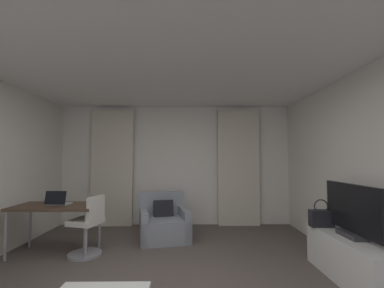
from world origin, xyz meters
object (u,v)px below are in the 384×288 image
(desk, at_px, (57,209))
(laptop, at_px, (58,202))
(tv_flatscreen, at_px, (352,212))
(tv_console, at_px, (354,260))
(handbag_primary, at_px, (321,218))
(desk_chair, at_px, (88,229))
(armchair, at_px, (164,224))

(desk, relative_size, laptop, 3.66)
(desk, xyz_separation_m, tv_flatscreen, (3.95, -0.95, 0.14))
(tv_console, distance_m, handbag_primary, 0.62)
(desk_chair, height_order, tv_console, desk_chair)
(handbag_primary, bearing_deg, desk, 172.81)
(desk_chair, xyz_separation_m, laptop, (-0.51, 0.11, 0.38))
(desk, bearing_deg, desk_chair, -10.45)
(tv_console, relative_size, tv_flatscreen, 1.36)
(laptop, height_order, handbag_primary, laptop)
(desk_chair, xyz_separation_m, handbag_primary, (3.31, -0.39, 0.25))
(tv_flatscreen, bearing_deg, laptop, 166.25)
(laptop, height_order, tv_flatscreen, tv_flatscreen)
(armchair, bearing_deg, tv_flatscreen, -34.58)
(desk_chair, relative_size, laptop, 2.62)
(desk, distance_m, desk_chair, 0.60)
(laptop, bearing_deg, desk, -114.86)
(desk, bearing_deg, armchair, 23.71)
(tv_console, bearing_deg, desk_chair, 165.99)
(armchair, relative_size, tv_flatscreen, 1.02)
(desk, height_order, tv_console, desk)
(desk, xyz_separation_m, handbag_primary, (3.83, -0.48, -0.03))
(armchair, xyz_separation_m, desk, (-1.58, -0.69, 0.40))
(tv_console, bearing_deg, laptop, 166.17)
(desk, bearing_deg, handbag_primary, -7.19)
(laptop, height_order, tv_console, laptop)
(laptop, distance_m, handbag_primary, 3.86)
(desk_chair, distance_m, handbag_primary, 3.34)
(armchair, distance_m, tv_flatscreen, 2.94)
(armchair, distance_m, desk_chair, 1.32)
(tv_flatscreen, bearing_deg, tv_console, -90.00)
(desk_chair, bearing_deg, desk, 169.55)
(tv_console, bearing_deg, armchair, 145.33)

